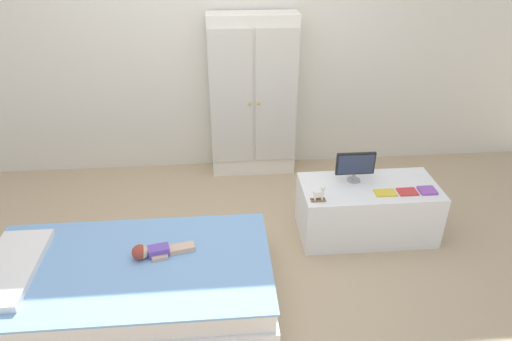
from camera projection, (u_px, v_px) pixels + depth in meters
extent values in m
cube|color=tan|center=(221.00, 269.00, 3.21)|extent=(10.00, 10.00, 0.02)
cube|color=silver|center=(212.00, 24.00, 3.90)|extent=(6.40, 0.05, 2.70)
cube|color=white|center=(132.00, 291.00, 2.91)|extent=(1.79, 0.97, 0.14)
cube|color=silver|center=(129.00, 275.00, 2.84)|extent=(1.75, 0.93, 0.14)
cube|color=#7AA8DB|center=(127.00, 265.00, 2.80)|extent=(1.78, 0.96, 0.02)
cube|color=white|center=(10.00, 268.00, 2.74)|extent=(0.32, 0.70, 0.05)
cube|color=#6B4CB2|center=(159.00, 251.00, 2.87)|extent=(0.14, 0.10, 0.06)
cube|color=#DBB293|center=(182.00, 246.00, 2.92)|extent=(0.16, 0.07, 0.04)
cube|color=#DBB293|center=(182.00, 250.00, 2.89)|extent=(0.16, 0.07, 0.04)
cube|color=#DBB293|center=(158.00, 248.00, 2.92)|extent=(0.10, 0.05, 0.03)
cube|color=#DBB293|center=(160.00, 258.00, 2.83)|extent=(0.10, 0.05, 0.03)
sphere|color=#DBB293|center=(141.00, 252.00, 2.83)|extent=(0.09, 0.09, 0.09)
sphere|color=#9E3D2D|center=(140.00, 252.00, 2.83)|extent=(0.10, 0.10, 0.10)
cube|color=white|center=(253.00, 98.00, 4.09)|extent=(0.77, 0.25, 1.47)
cube|color=beige|center=(232.00, 100.00, 3.94)|extent=(0.36, 0.02, 1.20)
cube|color=beige|center=(276.00, 98.00, 3.96)|extent=(0.36, 0.02, 1.20)
sphere|color=gold|center=(250.00, 104.00, 3.95)|extent=(0.02, 0.02, 0.02)
sphere|color=gold|center=(259.00, 104.00, 3.95)|extent=(0.02, 0.02, 0.02)
cube|color=white|center=(367.00, 210.00, 3.46)|extent=(1.01, 0.49, 0.42)
cylinder|color=#99999E|center=(353.00, 180.00, 3.42)|extent=(0.10, 0.10, 0.01)
cylinder|color=#99999E|center=(354.00, 177.00, 3.40)|extent=(0.02, 0.02, 0.05)
cube|color=black|center=(355.00, 164.00, 3.35)|extent=(0.29, 0.02, 0.17)
cube|color=#28334C|center=(356.00, 164.00, 3.34)|extent=(0.27, 0.01, 0.15)
cube|color=#8E6642|center=(318.00, 199.00, 3.19)|extent=(0.10, 0.01, 0.01)
cube|color=#8E6642|center=(319.00, 201.00, 3.17)|extent=(0.10, 0.01, 0.01)
cube|color=white|center=(319.00, 194.00, 3.16)|extent=(0.07, 0.03, 0.04)
cylinder|color=white|center=(321.00, 197.00, 3.18)|extent=(0.01, 0.01, 0.02)
cylinder|color=white|center=(322.00, 198.00, 3.16)|extent=(0.01, 0.01, 0.02)
cylinder|color=white|center=(315.00, 197.00, 3.18)|extent=(0.01, 0.01, 0.02)
cylinder|color=white|center=(315.00, 199.00, 3.16)|extent=(0.01, 0.01, 0.02)
cylinder|color=white|center=(323.00, 190.00, 3.14)|extent=(0.02, 0.02, 0.02)
sphere|color=white|center=(323.00, 187.00, 3.13)|extent=(0.04, 0.04, 0.04)
cube|color=gold|center=(385.00, 193.00, 3.26)|extent=(0.15, 0.09, 0.01)
cube|color=#CC3838|center=(407.00, 192.00, 3.27)|extent=(0.14, 0.10, 0.01)
cube|color=#8E51B2|center=(427.00, 190.00, 3.28)|extent=(0.12, 0.11, 0.02)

